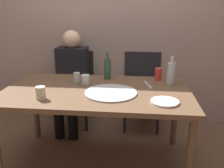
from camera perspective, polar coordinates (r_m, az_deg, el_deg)
The scene contains 15 objects.
ground_plane at distance 2.52m, azimuth -3.24°, elevation -17.36°, with size 8.00×8.00×0.00m, color brown.
back_wall at distance 3.08m, azimuth -0.56°, elevation 15.09°, with size 6.00×0.10×2.60m, color gray.
dining_table at distance 2.20m, azimuth -3.54°, elevation -3.06°, with size 1.64×0.92×0.74m.
pizza_tray at distance 2.08m, azimuth -0.29°, elevation -2.00°, with size 0.44×0.44×0.01m, color #ADADB2.
wine_bottle at distance 2.46m, azimuth -1.04°, elevation 3.61°, with size 0.07×0.07×0.27m.
beer_bottle at distance 2.35m, azimuth 13.50°, elevation 2.45°, with size 0.07×0.07×0.27m.
tumbler_near at distance 2.02m, azimuth -16.12°, elevation -1.97°, with size 0.08×0.08×0.10m, color beige.
tumbler_far at distance 2.38m, azimuth -8.11°, elevation 1.49°, with size 0.06×0.06×0.10m, color #B7C6BC.
wine_glass at distance 2.31m, azimuth -6.14°, elevation 1.00°, with size 0.08×0.08×0.09m, color #B7C6BC.
soda_can at distance 2.46m, azimuth 10.62°, elevation 2.23°, with size 0.07×0.07×0.12m, color red.
plate_stack at distance 1.92m, azimuth 12.10°, elevation -4.03°, with size 0.22×0.22×0.02m, color white.
table_knife at distance 2.32m, azimuth 8.31°, elevation -0.16°, with size 0.22×0.02×0.01m, color #B7B7BC.
chair_left at distance 3.13m, azimuth -8.57°, elevation 0.28°, with size 0.44×0.44×0.90m.
chair_right at distance 3.04m, azimuth 6.93°, elevation -0.22°, with size 0.44×0.44×0.90m.
guest_in_sweater at distance 2.96m, azimuth -9.40°, elevation 1.75°, with size 0.36×0.56×1.17m.
Camera 1 is at (0.35, -2.03, 1.46)m, focal length 39.61 mm.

